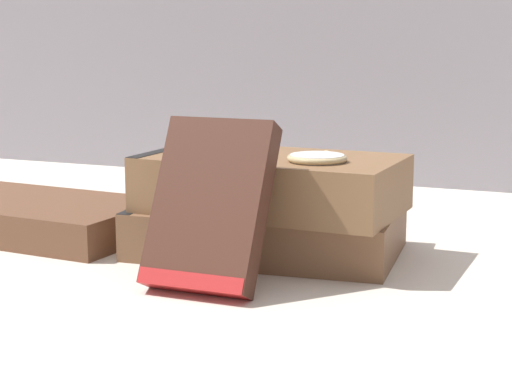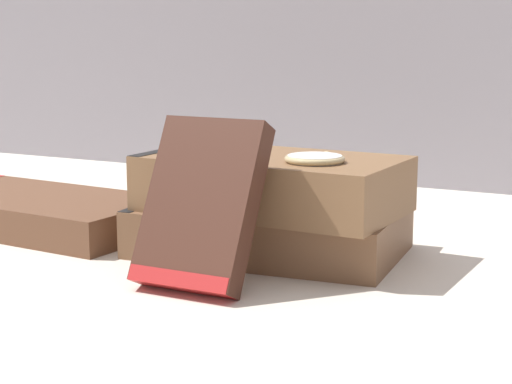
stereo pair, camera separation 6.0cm
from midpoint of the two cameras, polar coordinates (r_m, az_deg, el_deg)
name	(u,v)px [view 2 (the right image)]	position (r m, az deg, el deg)	size (l,w,h in m)	color
ground_plane	(223,267)	(0.71, 0.16, -5.04)	(3.00, 3.00, 0.00)	beige
book_flat_bottom	(264,229)	(0.76, 2.79, -2.53)	(0.24, 0.16, 0.04)	brown
book_flat_top	(267,183)	(0.74, 3.05, 0.59)	(0.22, 0.13, 0.05)	brown
book_side_left	(34,211)	(0.88, -12.74, -1.25)	(0.27, 0.15, 0.03)	brown
book_leaning_front	(200,211)	(0.65, -1.11, -1.27)	(0.09, 0.08, 0.13)	#422319
pocket_watch	(315,159)	(0.70, 6.39, 2.20)	(0.05, 0.05, 0.01)	white
reading_glasses	(271,219)	(0.89, 2.95, -1.83)	(0.11, 0.06, 0.00)	black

